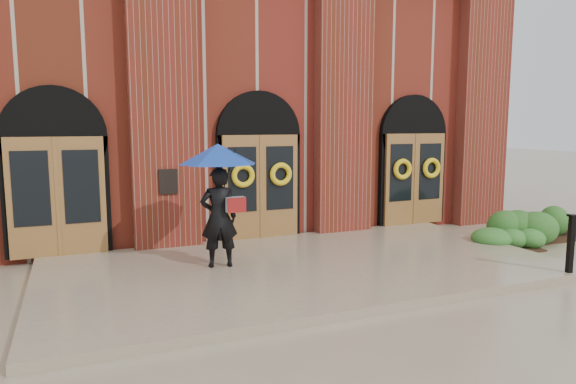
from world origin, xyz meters
TOP-DOWN VIEW (x-y plane):
  - ground at (0.00, 0.00)m, footprint 90.00×90.00m
  - landing at (0.00, 0.15)m, footprint 10.00×5.30m
  - church_building at (0.00, 8.78)m, footprint 16.20×12.53m
  - man_with_umbrella at (-1.61, 0.59)m, footprint 1.70×1.70m
  - metal_post at (4.30, -2.35)m, footprint 0.18×0.18m
  - hedge_wall_right at (7.07, 0.53)m, footprint 2.92×1.17m
  - hedge_front_right at (5.10, 0.00)m, footprint 1.24×1.07m

SIDE VIEW (x-z plane):
  - ground at x=0.00m, z-range 0.00..0.00m
  - landing at x=0.00m, z-range 0.00..0.15m
  - hedge_front_right at x=5.10m, z-range 0.00..0.44m
  - hedge_wall_right at x=7.07m, z-range 0.00..0.75m
  - metal_post at x=4.30m, z-range 0.18..1.28m
  - man_with_umbrella at x=-1.61m, z-range 0.63..3.02m
  - church_building at x=0.00m, z-range 0.00..7.00m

